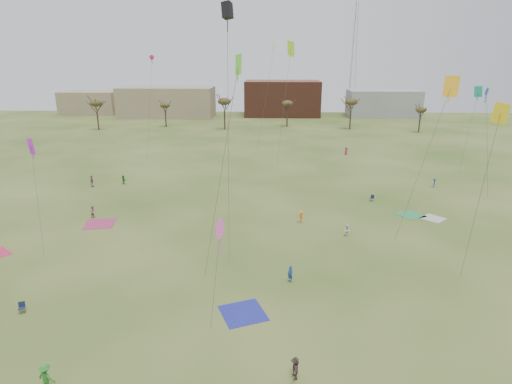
{
  "coord_description": "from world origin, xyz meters",
  "views": [
    {
      "loc": [
        1.75,
        -32.08,
        19.59
      ],
      "look_at": [
        0.0,
        12.0,
        5.5
      ],
      "focal_mm": 29.49,
      "sensor_mm": 36.0,
      "label": 1
    }
  ],
  "objects_px": {
    "camp_chair_left": "(22,310)",
    "camp_chair_right": "(372,199)",
    "flyer_near_right": "(290,274)",
    "radio_tower": "(353,59)",
    "flyer_near_center": "(46,377)"
  },
  "relations": [
    {
      "from": "camp_chair_right",
      "to": "flyer_near_right",
      "type": "bearing_deg",
      "value": -78.78
    },
    {
      "from": "camp_chair_left",
      "to": "camp_chair_right",
      "type": "bearing_deg",
      "value": 16.32
    },
    {
      "from": "flyer_near_right",
      "to": "camp_chair_left",
      "type": "height_order",
      "value": "flyer_near_right"
    },
    {
      "from": "flyer_near_right",
      "to": "camp_chair_right",
      "type": "height_order",
      "value": "flyer_near_right"
    },
    {
      "from": "flyer_near_center",
      "to": "camp_chair_right",
      "type": "relative_size",
      "value": 2.06
    },
    {
      "from": "camp_chair_right",
      "to": "radio_tower",
      "type": "xyz_separation_m",
      "value": [
        13.91,
        99.36,
        18.95
      ]
    },
    {
      "from": "flyer_near_right",
      "to": "camp_chair_right",
      "type": "relative_size",
      "value": 1.82
    },
    {
      "from": "flyer_near_center",
      "to": "flyer_near_right",
      "type": "height_order",
      "value": "flyer_near_center"
    },
    {
      "from": "flyer_near_right",
      "to": "flyer_near_center",
      "type": "bearing_deg",
      "value": -92.65
    },
    {
      "from": "camp_chair_left",
      "to": "radio_tower",
      "type": "bearing_deg",
      "value": 45.41
    },
    {
      "from": "flyer_near_right",
      "to": "radio_tower",
      "type": "bearing_deg",
      "value": 123.59
    },
    {
      "from": "camp_chair_right",
      "to": "flyer_near_center",
      "type": "bearing_deg",
      "value": -87.6
    },
    {
      "from": "radio_tower",
      "to": "camp_chair_right",
      "type": "bearing_deg",
      "value": -97.97
    },
    {
      "from": "flyer_near_center",
      "to": "flyer_near_right",
      "type": "relative_size",
      "value": 1.14
    },
    {
      "from": "camp_chair_right",
      "to": "radio_tower",
      "type": "height_order",
      "value": "radio_tower"
    }
  ]
}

